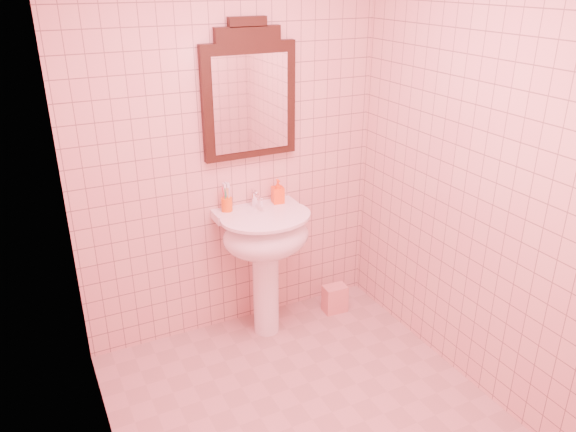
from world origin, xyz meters
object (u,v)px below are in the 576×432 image
pedestal_sink (266,244)px  mirror (249,95)px  towel (335,299)px  toothbrush_cup (227,204)px  soap_dispenser (278,191)px

pedestal_sink → mirror: bearing=90.0°
mirror → towel: 1.58m
mirror → pedestal_sink: bearing=-90.0°
mirror → toothbrush_cup: (-0.19, -0.04, -0.66)m
toothbrush_cup → towel: 1.10m
toothbrush_cup → soap_dispenser: 0.35m
toothbrush_cup → pedestal_sink: bearing=-40.4°
mirror → soap_dispenser: 0.65m
pedestal_sink → toothbrush_cup: toothbrush_cup is taller
mirror → soap_dispenser: size_ratio=5.18×
pedestal_sink → soap_dispenser: 0.35m
pedestal_sink → soap_dispenser: size_ratio=5.37×
toothbrush_cup → towel: size_ratio=0.81×
soap_dispenser → toothbrush_cup: bearing=-175.3°
pedestal_sink → mirror: size_ratio=1.04×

